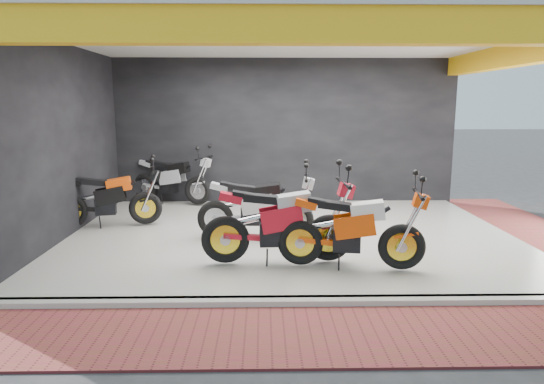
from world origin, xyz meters
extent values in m
plane|color=#2D2D30|center=(0.00, 0.00, 0.00)|extent=(80.00, 80.00, 0.00)
cube|color=beige|center=(0.00, 2.00, 0.05)|extent=(8.00, 6.00, 0.10)
cube|color=beige|center=(0.00, 2.00, 3.60)|extent=(8.40, 6.40, 0.20)
cube|color=black|center=(0.00, 5.10, 1.75)|extent=(8.20, 0.20, 3.50)
cube|color=black|center=(-4.10, 2.00, 1.75)|extent=(0.20, 6.20, 3.50)
cube|color=yellow|center=(0.00, -1.00, 3.30)|extent=(8.40, 0.30, 0.40)
cube|color=yellow|center=(4.00, 2.00, 3.30)|extent=(0.30, 6.40, 0.40)
cube|color=beige|center=(0.00, -1.02, 0.05)|extent=(8.00, 0.20, 0.10)
cube|color=maroon|center=(0.00, -1.80, 0.01)|extent=(9.00, 1.40, 0.03)
camera|label=1|loc=(-0.50, -6.62, 2.45)|focal=32.00mm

